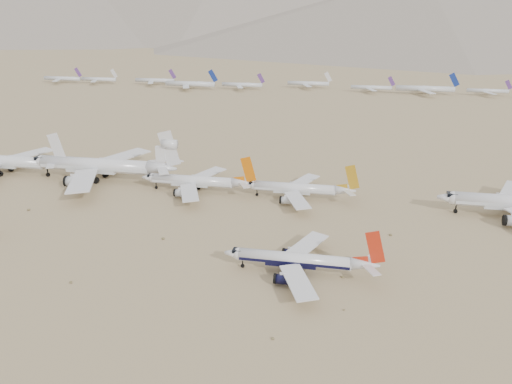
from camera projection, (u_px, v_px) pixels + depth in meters
ground at (250, 272)px, 133.74m from camera, size 7000.00×7000.00×0.00m
main_airliner at (301, 260)px, 131.60m from camera, size 40.05×39.12×14.13m
row2_gold_tail at (299, 189)px, 183.99m from camera, size 40.44×39.55×14.40m
row2_orange_tail at (197, 181)px, 191.03m from camera, size 42.96×42.03×15.32m
row2_white_trijet at (103, 165)px, 203.11m from camera, size 63.46×62.02×22.49m
row2_white_twin at (5, 162)px, 211.75m from camera, size 53.91×52.76×19.26m
distant_storage_row at (343, 86)px, 428.17m from camera, size 568.41×66.37×16.04m
desert_scrub at (295, 354)px, 101.27m from camera, size 273.75×121.67×0.65m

